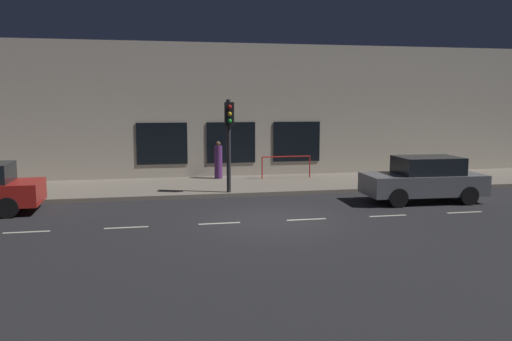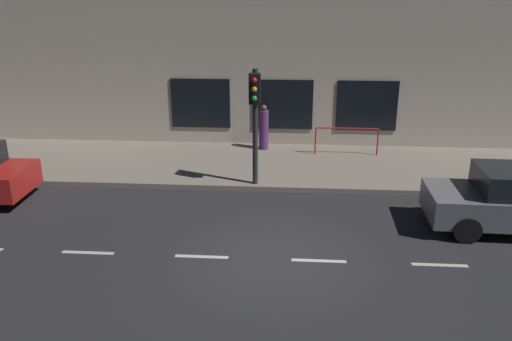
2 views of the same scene
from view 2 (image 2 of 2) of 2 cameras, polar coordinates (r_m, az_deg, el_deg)
The scene contains 7 objects.
ground_plane at distance 11.42m, azimuth 1.95°, elevation -9.89°, with size 60.00×60.00×0.00m, color #28282B.
sidewalk at distance 17.12m, azimuth 2.77°, elevation 0.61°, with size 4.50×32.00×0.15m.
building_facade at distance 18.93m, azimuth 3.11°, elevation 11.59°, with size 0.65×32.00×6.04m.
lane_centre_line at distance 11.44m, azimuth 7.04°, elevation -9.98°, with size 0.12×27.20×0.01m.
traffic_light at distance 14.51m, azimuth -0.11°, elevation 6.82°, with size 0.50×0.32×3.41m.
pedestrian_0 at distance 18.43m, azimuth 0.88°, elevation 4.68°, with size 0.48×0.48×1.62m.
red_railing at distance 18.04m, azimuth 10.12°, elevation 3.98°, with size 0.05×2.20×0.97m.
Camera 2 is at (-9.96, -0.32, 5.59)m, focal length 35.78 mm.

